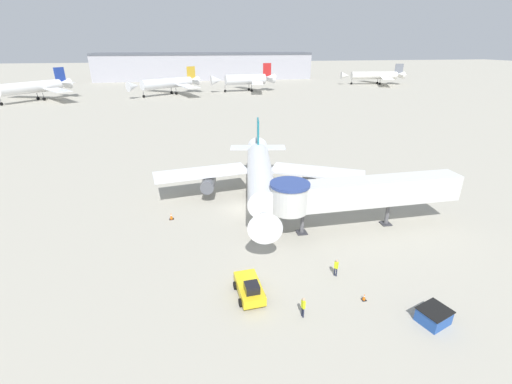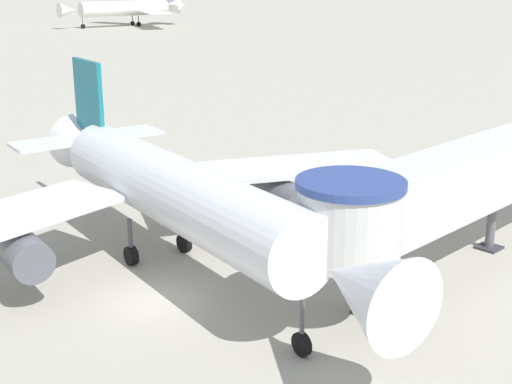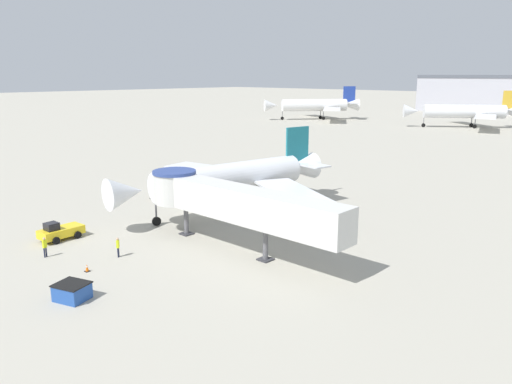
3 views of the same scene
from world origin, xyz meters
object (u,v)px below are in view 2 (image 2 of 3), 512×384
at_px(jet_bridge, 450,184).
at_px(background_jet_gray_tail, 127,8).
at_px(main_airplane, 171,192).
at_px(traffic_cone_starboard_wing, 365,222).

relative_size(jet_bridge, background_jet_gray_tail, 0.63).
xyz_separation_m(jet_bridge, background_jet_gray_tail, (77.43, 137.14, 0.10)).
distance_m(main_airplane, background_jet_gray_tail, 154.17).
bearing_deg(main_airplane, background_jet_gray_tail, 65.77).
height_order(main_airplane, jet_bridge, main_airplane).
bearing_deg(jet_bridge, main_airplane, 132.18).
distance_m(traffic_cone_starboard_wing, background_jet_gray_tail, 151.02).
relative_size(jet_bridge, traffic_cone_starboard_wing, 30.01).
bearing_deg(traffic_cone_starboard_wing, background_jet_gray_tail, 60.17).
xyz_separation_m(main_airplane, jet_bridge, (8.41, -9.07, 0.56)).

